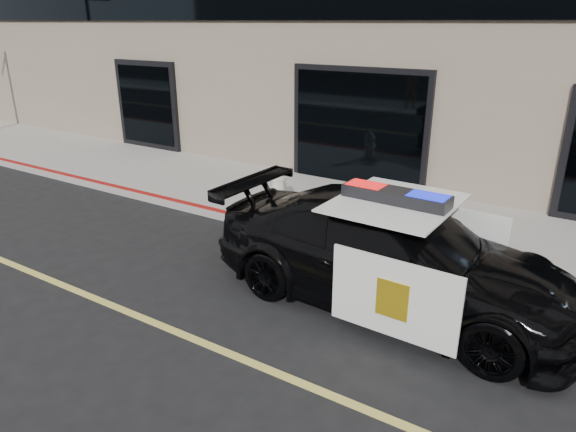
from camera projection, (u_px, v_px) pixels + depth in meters
The scene contains 4 objects.
ground at pixel (193, 339), 6.60m from camera, with size 120.00×120.00×0.00m, color black.
sidewalk_n at pixel (364, 213), 10.72m from camera, with size 60.00×3.50×0.15m, color gray.
police_car at pixel (391, 254), 7.20m from camera, with size 2.62×5.41×1.72m.
fire_hydrant at pixel (278, 189), 10.80m from camera, with size 0.36×0.50×0.80m.
Camera 1 is at (4.02, -4.08, 3.83)m, focal length 32.00 mm.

